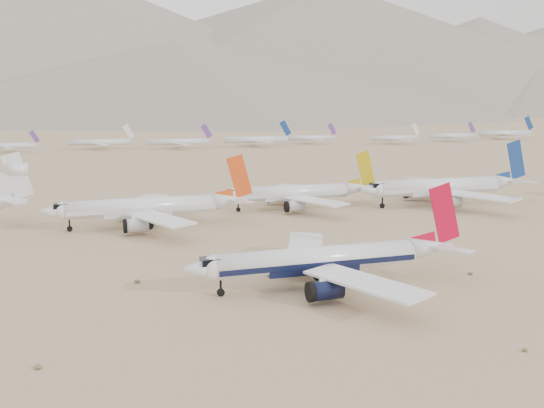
# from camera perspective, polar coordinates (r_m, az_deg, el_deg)

# --- Properties ---
(ground) EXTENTS (7000.00, 7000.00, 0.00)m
(ground) POSITION_cam_1_polar(r_m,az_deg,el_deg) (96.28, 6.82, -8.14)
(ground) COLOR #937755
(ground) RESTS_ON ground
(main_airliner) EXTENTS (45.00, 43.96, 15.88)m
(main_airliner) POSITION_cam_1_polar(r_m,az_deg,el_deg) (97.71, 5.39, -5.18)
(main_airliner) COLOR silver
(main_airliner) RESTS_ON ground
(row2_navy_widebody) EXTENTS (50.91, 49.79, 18.11)m
(row2_navy_widebody) POSITION_cam_1_polar(r_m,az_deg,el_deg) (179.91, 16.01, 1.56)
(row2_navy_widebody) COLOR silver
(row2_navy_widebody) RESTS_ON ground
(row2_gold_tail) EXTENTS (43.48, 42.52, 15.48)m
(row2_gold_tail) POSITION_cam_1_polar(r_m,az_deg,el_deg) (166.96, 2.48, 1.07)
(row2_gold_tail) COLOR silver
(row2_gold_tail) RESTS_ON ground
(row2_orange_tail) EXTENTS (46.46, 45.45, 16.57)m
(row2_orange_tail) POSITION_cam_1_polar(r_m,az_deg,el_deg) (145.36, -11.38, -0.29)
(row2_orange_tail) COLOR silver
(row2_orange_tail) RESTS_ON ground
(distant_storage_row) EXTENTS (571.62, 59.08, 15.48)m
(distant_storage_row) POSITION_cam_1_polar(r_m,az_deg,el_deg) (384.65, -9.52, 5.85)
(distant_storage_row) COLOR silver
(distant_storage_row) RESTS_ON ground
(mountain_range) EXTENTS (7354.00, 3024.00, 470.00)m
(mountain_range) POSITION_cam_1_polar(r_m,az_deg,el_deg) (1741.92, -14.82, 14.70)
(mountain_range) COLOR slate
(mountain_range) RESTS_ON ground
(foothills) EXTENTS (4637.50, 1395.00, 155.00)m
(foothills) POSITION_cam_1_polar(r_m,az_deg,el_deg) (1311.80, 7.71, 11.28)
(foothills) COLOR slate
(foothills) RESTS_ON ground
(desert_scrub) EXTENTS (261.14, 121.67, 0.63)m
(desert_scrub) POSITION_cam_1_polar(r_m,az_deg,el_deg) (76.45, 20.53, -13.33)
(desert_scrub) COLOR brown
(desert_scrub) RESTS_ON ground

